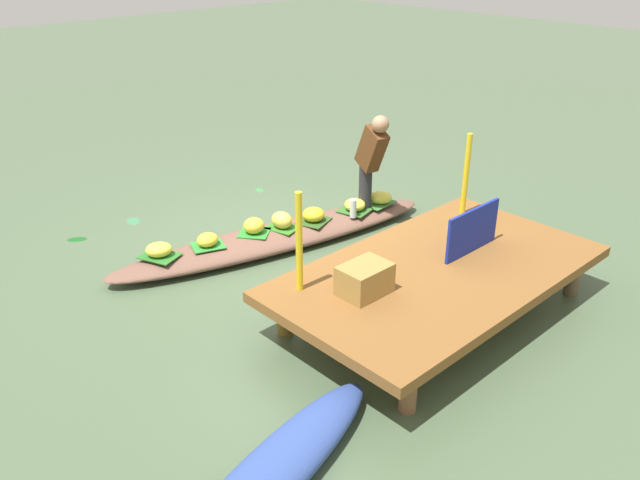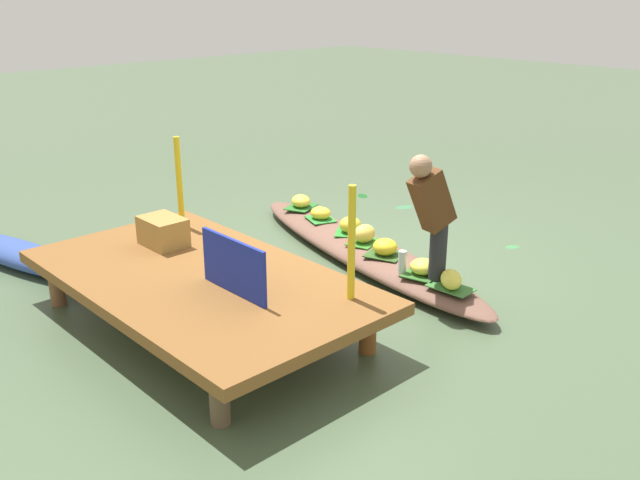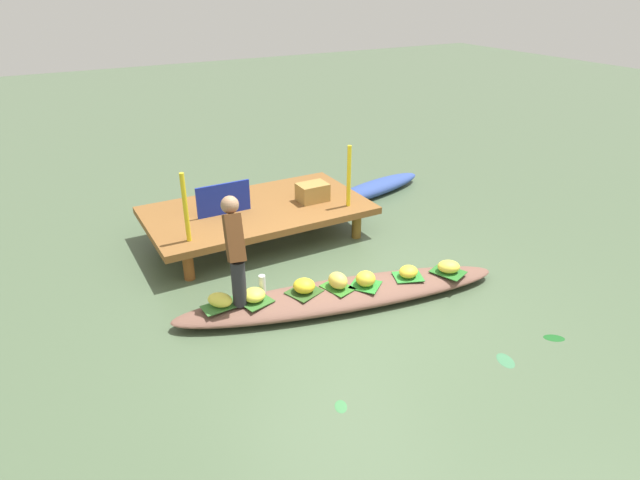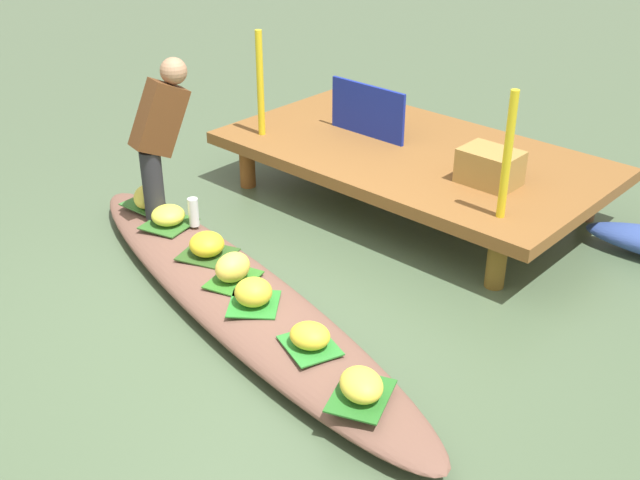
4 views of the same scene
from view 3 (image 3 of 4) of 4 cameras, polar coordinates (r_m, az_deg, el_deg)
canal_water at (r=6.61m, az=2.33°, el=-6.52°), size 40.00×40.00×0.00m
dock_platform at (r=8.06m, az=-6.59°, el=3.04°), size 3.20×1.80×0.48m
vendor_boat at (r=6.55m, az=2.35°, el=-5.77°), size 4.08×1.52×0.21m
moored_boat at (r=9.79m, az=5.76°, el=5.43°), size 2.25×0.92×0.24m
leaf_mat_0 at (r=6.41m, az=-1.67°, el=-5.45°), size 0.45×0.42×0.01m
banana_bunch_0 at (r=6.36m, az=-1.68°, el=-4.82°), size 0.36×0.35×0.17m
leaf_mat_1 at (r=6.25m, az=-10.39°, el=-6.83°), size 0.42×0.27×0.01m
banana_bunch_1 at (r=6.20m, az=-10.45°, el=-6.20°), size 0.34×0.33×0.16m
leaf_mat_2 at (r=6.49m, az=1.87°, el=-5.00°), size 0.36×0.42×0.01m
banana_bunch_2 at (r=6.44m, az=1.88°, el=-4.27°), size 0.24×0.28×0.19m
leaf_mat_3 at (r=6.29m, az=-6.90°, el=-6.30°), size 0.41×0.43×0.01m
banana_bunch_3 at (r=6.25m, az=-6.93°, el=-5.74°), size 0.33×0.33×0.15m
leaf_mat_4 at (r=7.00m, az=13.29°, el=-3.27°), size 0.42×0.47×0.01m
banana_bunch_4 at (r=6.96m, az=13.35°, el=-2.73°), size 0.35×0.33×0.15m
leaf_mat_5 at (r=6.56m, az=4.78°, el=-4.73°), size 0.45×0.45×0.01m
banana_bunch_5 at (r=6.51m, az=4.81°, el=-4.06°), size 0.34×0.34×0.18m
leaf_mat_6 at (r=6.79m, az=9.22°, el=-3.81°), size 0.42×0.39×0.01m
banana_bunch_6 at (r=6.76m, az=9.26°, el=-3.29°), size 0.29×0.27×0.14m
vendor_person at (r=6.00m, az=-8.93°, el=-0.61°), size 0.27×0.50×1.22m
water_bottle at (r=6.38m, az=-6.08°, el=-4.62°), size 0.08×0.08×0.22m
market_banner at (r=7.79m, az=-10.09°, el=4.26°), size 0.78×0.03×0.45m
railing_post_west at (r=6.99m, az=-13.94°, el=3.31°), size 0.06×0.06×0.91m
railing_post_east at (r=7.89m, az=3.05°, el=6.69°), size 0.06×0.06×0.91m
produce_crate at (r=8.18m, az=-0.79°, el=5.04°), size 0.44×0.32×0.27m
drifting_plant_0 at (r=6.53m, az=23.35°, el=-9.41°), size 0.26×0.24×0.01m
drifting_plant_1 at (r=5.21m, az=2.20°, el=-17.04°), size 0.18×0.20×0.01m
drifting_plant_2 at (r=6.01m, az=18.90°, el=-11.87°), size 0.23×0.29×0.01m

